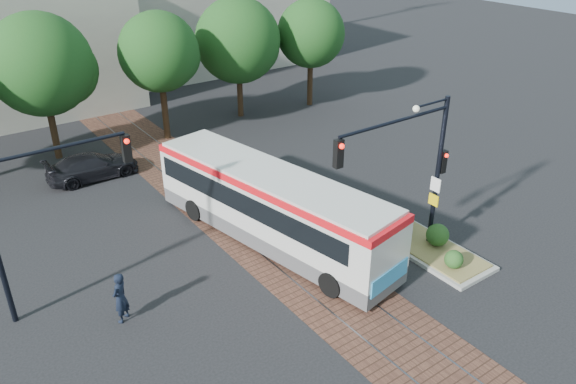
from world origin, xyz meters
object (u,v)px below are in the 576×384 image
traffic_island (426,241)px  officer (120,298)px  city_bus (270,203)px  signal_pole_left (27,209)px  parked_car (92,166)px  signal_pole_main (418,158)px

traffic_island → officer: officer is taller
city_bus → officer: (-6.74, -1.27, -0.79)m
signal_pole_left → parked_car: size_ratio=1.35×
signal_pole_left → traffic_island: bearing=-20.4°
city_bus → signal_pole_main: (3.70, -4.03, 2.45)m
city_bus → parked_car: city_bus is taller
signal_pole_main → officer: bearing=165.2°
city_bus → parked_car: bearing=101.1°
traffic_island → signal_pole_left: size_ratio=0.87×
city_bus → signal_pole_main: 5.99m
traffic_island → officer: (-11.39, 2.84, 0.58)m
signal_pole_left → officer: (1.79, -2.05, -2.96)m
city_bus → signal_pole_main: size_ratio=1.94×
traffic_island → signal_pole_left: bearing=159.6°
officer → signal_pole_left: bearing=-86.8°
parked_car → traffic_island: bearing=-148.3°
city_bus → traffic_island: 6.36m
signal_pole_main → officer: 11.27m
signal_pole_main → officer: (-10.44, 2.75, -3.25)m
traffic_island → officer: bearing=166.0°
officer → parked_car: size_ratio=0.41×
city_bus → signal_pole_main: signal_pole_main is taller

